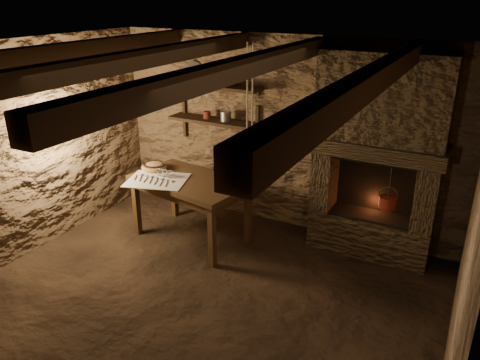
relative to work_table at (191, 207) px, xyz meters
The scene contains 24 objects.
floor 1.37m from the work_table, 55.14° to the right, with size 4.50×4.50×0.00m, color black.
back_wall 1.42m from the work_table, 51.22° to the left, with size 4.50×0.04×2.40m, color brown.
left_wall 2.00m from the work_table, 144.54° to the right, with size 0.04×4.00×2.40m, color brown.
right_wall 3.28m from the work_table, 19.67° to the right, with size 0.04×4.00×2.40m, color brown.
ceiling 2.37m from the work_table, 55.14° to the right, with size 4.50×4.00×0.04m, color black.
beam_far_left 2.30m from the work_table, 125.14° to the right, with size 0.14×3.95×0.16m, color black.
beam_mid_left 2.18m from the work_table, 77.06° to the right, with size 0.14×3.95×0.16m, color black.
beam_mid_right 2.50m from the work_table, 40.68° to the right, with size 0.14×3.95×0.16m, color black.
beam_far_right 3.12m from the work_table, 25.50° to the right, with size 0.14×3.95×0.16m, color black.
shelf_lower 1.17m from the work_table, 97.70° to the left, with size 1.25×0.30×0.04m, color black.
shelf_upper 1.54m from the work_table, 97.70° to the left, with size 1.25×0.30×0.04m, color black.
hearth 2.26m from the work_table, 19.26° to the left, with size 1.43×0.51×2.30m.
work_table is the anchor object (origin of this frame).
linen_cloth 0.53m from the work_table, 145.53° to the right, with size 0.68×0.55×0.01m, color beige.
pewter_cutlery_row 0.55m from the work_table, 142.90° to the right, with size 0.57×0.22×0.01m, color gray, non-canonical shape.
drinking_glasses 0.52m from the work_table, 163.87° to the right, with size 0.22×0.07×0.09m, color white, non-canonical shape.
stoneware_jug 0.80m from the work_table, 17.55° to the left, with size 0.17×0.17×0.46m.
wooden_bowl 0.69m from the work_table, behind, with size 0.32×0.32×0.11m, color olive.
iron_stockpot 1.63m from the work_table, 86.32° to the left, with size 0.24×0.24×0.18m, color #282624.
tin_pan 1.77m from the work_table, 117.82° to the left, with size 0.25×0.25×0.03m, color #A1A19C.
small_kettle 1.23m from the work_table, 85.29° to the left, with size 0.18×0.14×0.19m, color #A1A19C, non-canonical shape.
rusty_tin 1.24m from the work_table, 105.49° to the left, with size 0.09×0.09×0.09m, color #5C1B12.
red_pot 2.28m from the work_table, 16.64° to the left, with size 0.21×0.21×0.54m.
hanging_ropes 1.59m from the work_table, ahead, with size 0.08×0.08×1.20m, color tan, non-canonical shape.
Camera 1 is at (2.16, -3.19, 2.84)m, focal length 35.00 mm.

